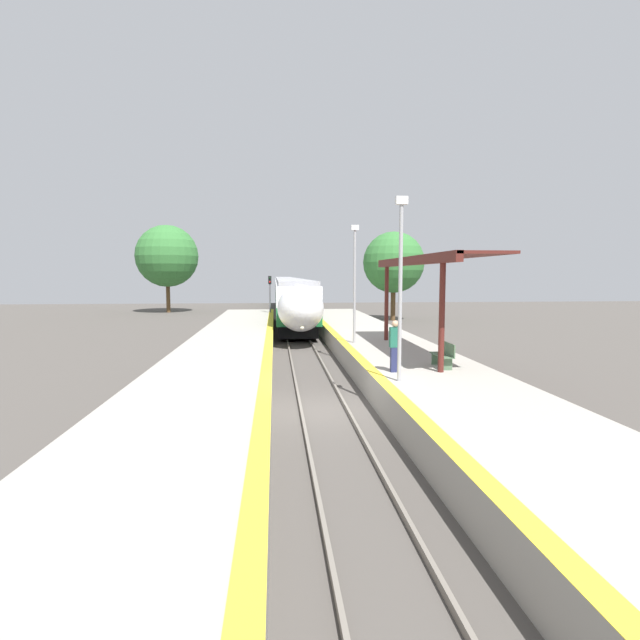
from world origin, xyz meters
TOP-DOWN VIEW (x-y plane):
  - ground_plane at (0.00, 0.00)m, footprint 120.00×120.00m
  - rail_left at (-0.72, 0.00)m, footprint 0.08×90.00m
  - rail_right at (0.72, 0.00)m, footprint 0.08×90.00m
  - train at (0.00, 44.58)m, footprint 2.86×65.32m
  - platform_right at (3.84, 0.00)m, footprint 4.45×64.00m
  - platform_left at (-3.75, 0.00)m, footprint 4.27×64.00m
  - platform_bench at (4.45, 1.70)m, footprint 0.44×1.48m
  - person_waiting at (2.51, 1.02)m, footprint 0.36×0.23m
  - railway_signal at (-1.91, 28.04)m, footprint 0.28×0.28m
  - lamppost_near at (2.30, -0.42)m, footprint 0.36×0.20m
  - lamppost_mid at (2.30, 8.30)m, footprint 0.36×0.20m
  - station_canopy at (4.63, 5.01)m, footprint 2.02×11.29m
  - background_tree_left at (-13.48, 42.25)m, footprint 6.90×6.90m
  - background_tree_right at (9.48, 30.24)m, footprint 5.65×5.65m

SIDE VIEW (x-z plane):
  - ground_plane at x=0.00m, z-range 0.00..0.00m
  - rail_left at x=-0.72m, z-range 0.00..0.15m
  - rail_right at x=0.72m, z-range 0.00..0.15m
  - platform_right at x=3.84m, z-range 0.00..0.99m
  - platform_left at x=-3.75m, z-range 0.00..0.99m
  - platform_bench at x=4.45m, z-range 1.01..1.90m
  - person_waiting at x=2.51m, z-range 1.03..2.77m
  - train at x=0.00m, z-range 0.28..4.13m
  - railway_signal at x=-1.91m, z-range 0.48..4.63m
  - lamppost_near at x=2.30m, z-range 1.38..6.99m
  - lamppost_mid at x=2.30m, z-range 1.38..6.99m
  - station_canopy at x=4.63m, z-range 2.73..6.75m
  - background_tree_right at x=9.48m, z-range 1.27..9.50m
  - background_tree_left at x=-13.48m, z-range 1.43..11.22m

